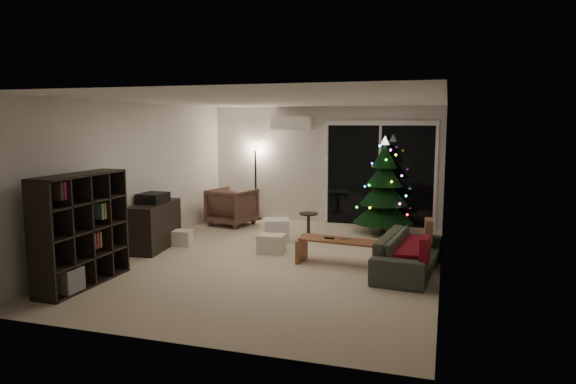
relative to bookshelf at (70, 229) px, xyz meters
name	(u,v)px	position (x,y,z in m)	size (l,w,h in m)	color
room	(326,186)	(2.71, 3.46, 0.27)	(6.50, 7.51, 2.60)	beige
bookshelf	(70,229)	(0.00, 0.00, 0.00)	(0.38, 1.50, 1.50)	black
media_cabinet	(154,226)	(0.00, 2.05, -0.35)	(0.48, 1.27, 0.80)	black
stereo	(153,198)	(0.00, 2.05, 0.13)	(0.40, 0.48, 0.17)	black
armchair	(232,207)	(0.48, 4.32, -0.36)	(0.84, 0.86, 0.78)	brown
ottoman	(277,230)	(1.85, 3.19, -0.55)	(0.45, 0.45, 0.41)	silver
cardboard_box_a	(181,238)	(0.33, 2.38, -0.62)	(0.37, 0.28, 0.27)	silver
cardboard_box_b	(271,244)	(2.03, 2.35, -0.60)	(0.44, 0.33, 0.31)	silver
side_table	(308,224)	(2.29, 3.80, -0.53)	(0.35, 0.35, 0.44)	black
floor_lamp	(256,182)	(0.73, 5.07, 0.08)	(0.27, 0.27, 1.66)	black
sofa	(409,253)	(4.30, 1.91, -0.48)	(1.87, 0.73, 0.55)	#2E312C
sofa_throw	(402,245)	(4.20, 1.91, -0.35)	(0.58, 1.35, 0.04)	maroon
cushion_a	(429,231)	(4.55, 2.56, -0.26)	(0.11, 0.36, 0.36)	brown
cushion_b	(425,250)	(4.55, 1.26, -0.26)	(0.11, 0.36, 0.36)	maroon
coffee_table	(339,252)	(3.25, 1.99, -0.55)	(1.24, 0.43, 0.39)	#A05F3C
remote_a	(329,238)	(3.10, 1.99, -0.35)	(0.15, 0.05, 0.02)	black
remote_b	(346,238)	(3.35, 2.04, -0.35)	(0.14, 0.04, 0.02)	slate
christmas_tree	(384,185)	(3.63, 4.42, 0.20)	(1.18, 1.18, 1.90)	black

